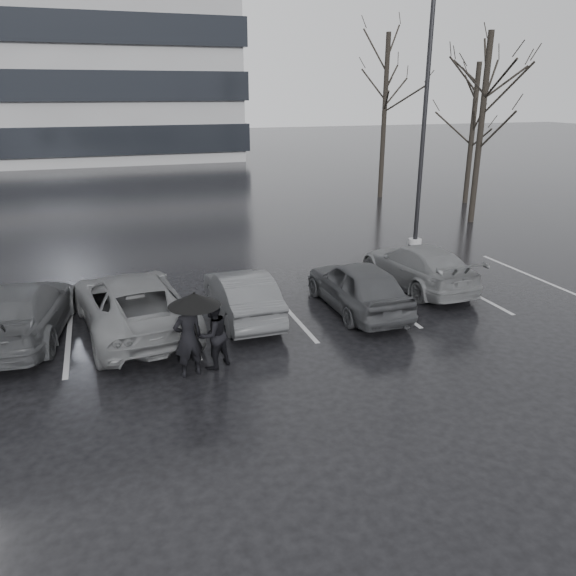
# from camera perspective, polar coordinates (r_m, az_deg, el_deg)

# --- Properties ---
(ground) EXTENTS (160.00, 160.00, 0.00)m
(ground) POSITION_cam_1_polar(r_m,az_deg,el_deg) (13.14, 0.60, -5.99)
(ground) COLOR black
(ground) RESTS_ON ground
(car_main) EXTENTS (1.65, 4.06, 1.38)m
(car_main) POSITION_cam_1_polar(r_m,az_deg,el_deg) (15.18, 7.10, 0.23)
(car_main) COLOR black
(car_main) RESTS_ON ground
(car_west_a) EXTENTS (1.35, 3.81, 1.25)m
(car_west_a) POSITION_cam_1_polar(r_m,az_deg,el_deg) (14.63, -4.71, -0.70)
(car_west_a) COLOR #2B2B2D
(car_west_a) RESTS_ON ground
(car_west_b) EXTENTS (3.00, 5.40, 1.43)m
(car_west_b) POSITION_cam_1_polar(r_m,az_deg,el_deg) (14.30, -15.50, -1.47)
(car_west_b) COLOR #49494C
(car_west_b) RESTS_ON ground
(car_west_c) EXTENTS (2.56, 4.92, 1.36)m
(car_west_c) POSITION_cam_1_polar(r_m,az_deg,el_deg) (14.79, -25.36, -2.13)
(car_west_c) COLOR black
(car_west_c) RESTS_ON ground
(car_east) EXTENTS (2.04, 4.54, 1.29)m
(car_east) POSITION_cam_1_polar(r_m,az_deg,el_deg) (17.38, 13.02, 2.20)
(car_east) COLOR #49494C
(car_east) RESTS_ON ground
(pedestrian_left) EXTENTS (0.70, 0.55, 1.71)m
(pedestrian_left) POSITION_cam_1_polar(r_m,az_deg,el_deg) (11.73, -10.11, -4.98)
(pedestrian_left) COLOR black
(pedestrian_left) RESTS_ON ground
(pedestrian_right) EXTENTS (0.93, 0.87, 1.53)m
(pedestrian_right) POSITION_cam_1_polar(r_m,az_deg,el_deg) (12.03, -7.64, -4.68)
(pedestrian_right) COLOR black
(pedestrian_right) RESTS_ON ground
(umbrella) EXTENTS (1.08, 1.08, 1.83)m
(umbrella) POSITION_cam_1_polar(r_m,az_deg,el_deg) (11.46, -9.51, -1.16)
(umbrella) COLOR black
(umbrella) RESTS_ON ground
(lamp_post) EXTENTS (0.50, 0.50, 9.23)m
(lamp_post) POSITION_cam_1_polar(r_m,az_deg,el_deg) (21.81, 13.59, 15.16)
(lamp_post) COLOR gray
(lamp_post) RESTS_ON ground
(stall_stripes) EXTENTS (19.72, 5.00, 0.00)m
(stall_stripes) POSITION_cam_1_polar(r_m,az_deg,el_deg) (15.15, -5.36, -2.53)
(stall_stripes) COLOR #A3A3A5
(stall_stripes) RESTS_ON ground
(tree_east) EXTENTS (0.26, 0.26, 8.00)m
(tree_east) POSITION_cam_1_polar(r_m,az_deg,el_deg) (26.56, 18.97, 14.86)
(tree_east) COLOR black
(tree_east) RESTS_ON ground
(tree_ne) EXTENTS (0.26, 0.26, 7.00)m
(tree_ne) POSITION_cam_1_polar(r_m,az_deg,el_deg) (31.29, 18.18, 14.56)
(tree_ne) COLOR black
(tree_ne) RESTS_ON ground
(tree_north) EXTENTS (0.26, 0.26, 8.50)m
(tree_north) POSITION_cam_1_polar(r_m,az_deg,el_deg) (31.94, 9.74, 16.64)
(tree_north) COLOR black
(tree_north) RESTS_ON ground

